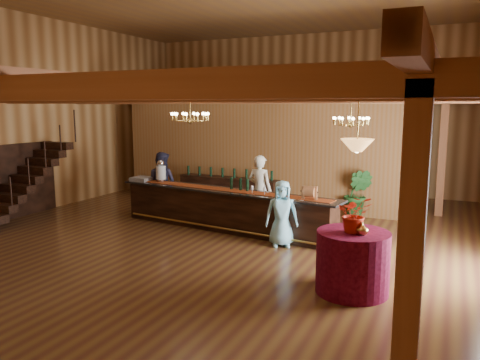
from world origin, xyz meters
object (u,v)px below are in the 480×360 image
at_px(round_table, 353,262).
at_px(staff_second, 162,184).
at_px(raffle_drum, 309,192).
at_px(pendant_lamp, 357,145).
at_px(guest, 282,213).
at_px(tasting_bar, 224,209).
at_px(beverage_dispenser, 161,171).
at_px(chandelier_right, 351,121).
at_px(backbar_shelf, 228,192).
at_px(chandelier_left, 190,116).
at_px(floor_plant, 358,194).
at_px(bartender, 260,190).

xyz_separation_m(round_table, staff_second, (-5.91, 3.35, 0.37)).
xyz_separation_m(raffle_drum, pendant_lamp, (1.40, -2.30, 1.23)).
bearing_deg(guest, pendant_lamp, -67.15).
bearing_deg(tasting_bar, raffle_drum, -1.17).
relative_size(beverage_dispenser, chandelier_right, 0.75).
height_order(pendant_lamp, guest, pendant_lamp).
xyz_separation_m(backbar_shelf, chandelier_left, (0.92, -3.73, 2.34)).
relative_size(chandelier_left, pendant_lamp, 0.89).
distance_m(pendant_lamp, floor_plant, 5.55).
bearing_deg(guest, floor_plant, 51.30).
bearing_deg(round_table, guest, 134.37).
xyz_separation_m(chandelier_left, chandelier_right, (3.04, 1.85, -0.10)).
height_order(bartender, floor_plant, bartender).
distance_m(pendant_lamp, bartender, 4.88).
bearing_deg(chandelier_right, guest, -132.52).
xyz_separation_m(round_table, pendant_lamp, (-0.00, 0.00, 1.89)).
bearing_deg(chandelier_left, staff_second, 136.76).
bearing_deg(round_table, chandelier_left, 160.35).
bearing_deg(backbar_shelf, raffle_drum, -36.56).
height_order(beverage_dispenser, guest, beverage_dispenser).
bearing_deg(chandelier_left, beverage_dispenser, 139.39).
xyz_separation_m(staff_second, guest, (4.01, -1.40, -0.16)).
relative_size(tasting_bar, round_table, 5.14).
bearing_deg(backbar_shelf, guest, -44.62).
distance_m(beverage_dispenser, staff_second, 0.60).
height_order(pendant_lamp, staff_second, pendant_lamp).
distance_m(chandelier_left, floor_plant, 5.25).
relative_size(chandelier_right, floor_plant, 0.60).
height_order(tasting_bar, chandelier_right, chandelier_right).
distance_m(beverage_dispenser, chandelier_right, 5.12).
bearing_deg(round_table, tasting_bar, 144.01).
xyz_separation_m(tasting_bar, backbar_shelf, (-1.07, 2.44, -0.06)).
bearing_deg(tasting_bar, beverage_dispenser, 178.64).
xyz_separation_m(raffle_drum, backbar_shelf, (-3.31, 2.79, -0.73)).
bearing_deg(backbar_shelf, tasting_bar, -62.79).
height_order(round_table, floor_plant, floor_plant).
relative_size(round_table, bartender, 0.66).
bearing_deg(bartender, pendant_lamp, 138.19).
height_order(staff_second, floor_plant, staff_second).
bearing_deg(guest, raffle_drum, 13.46).
height_order(tasting_bar, backbar_shelf, tasting_bar).
xyz_separation_m(tasting_bar, beverage_dispenser, (-2.03, 0.32, 0.78)).
relative_size(tasting_bar, pendant_lamp, 6.69).
distance_m(beverage_dispenser, backbar_shelf, 2.47).
distance_m(beverage_dispenser, floor_plant, 5.31).
bearing_deg(pendant_lamp, guest, 134.37).
height_order(backbar_shelf, chandelier_left, chandelier_left).
bearing_deg(chandelier_right, raffle_drum, -125.72).
relative_size(tasting_bar, bartender, 3.37).
bearing_deg(tasting_bar, pendant_lamp, -28.28).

